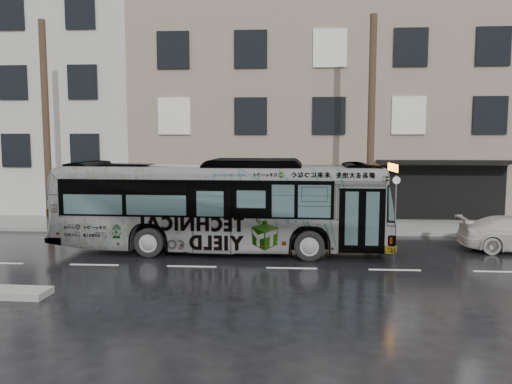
% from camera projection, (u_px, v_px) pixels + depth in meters
% --- Properties ---
extents(ground, '(120.00, 120.00, 0.00)m').
position_uv_depth(ground, '(205.00, 249.00, 18.44)').
color(ground, black).
rests_on(ground, ground).
extents(sidewalk, '(90.00, 3.60, 0.15)m').
position_uv_depth(sidewalk, '(222.00, 225.00, 23.30)').
color(sidewalk, gray).
rests_on(sidewalk, ground).
extents(building_taupe, '(20.00, 12.00, 11.00)m').
position_uv_depth(building_taupe, '(321.00, 115.00, 30.13)').
color(building_taupe, gray).
rests_on(building_taupe, ground).
extents(utility_pole_front, '(0.30, 0.30, 9.00)m').
position_uv_depth(utility_pole_front, '(371.00, 125.00, 20.80)').
color(utility_pole_front, '#453322').
rests_on(utility_pole_front, sidewalk).
extents(utility_pole_rear, '(0.30, 0.30, 9.00)m').
position_uv_depth(utility_pole_rear, '(46.00, 126.00, 21.72)').
color(utility_pole_rear, '#453322').
rests_on(utility_pole_rear, sidewalk).
extents(sign_post, '(0.06, 0.06, 2.40)m').
position_uv_depth(sign_post, '(396.00, 204.00, 21.07)').
color(sign_post, slate).
rests_on(sign_post, sidewalk).
extents(bus, '(12.11, 3.17, 3.35)m').
position_uv_depth(bus, '(221.00, 205.00, 18.06)').
color(bus, '#B2B2B2').
rests_on(bus, ground).
extents(slush_pile, '(1.83, 0.87, 0.18)m').
position_uv_depth(slush_pile, '(14.00, 293.00, 12.94)').
color(slush_pile, gray).
rests_on(slush_pile, ground).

